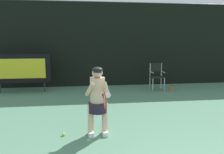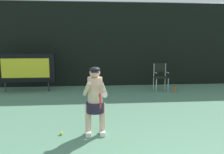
% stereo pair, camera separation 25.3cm
% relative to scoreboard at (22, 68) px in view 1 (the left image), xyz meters
% --- Properties ---
extents(backdrop_screen, '(18.00, 0.12, 3.66)m').
position_rel_scoreboard_xyz_m(backdrop_screen, '(3.77, 1.05, 0.86)').
color(backdrop_screen, black).
rests_on(backdrop_screen, ground).
extents(scoreboard, '(2.20, 0.21, 1.50)m').
position_rel_scoreboard_xyz_m(scoreboard, '(0.00, 0.00, 0.00)').
color(scoreboard, black).
rests_on(scoreboard, ground).
extents(umpire_chair, '(0.52, 0.44, 1.08)m').
position_rel_scoreboard_xyz_m(umpire_chair, '(5.31, -0.17, -0.33)').
color(umpire_chair, '#B7B7BC').
rests_on(umpire_chair, ground).
extents(water_bottle, '(0.07, 0.07, 0.27)m').
position_rel_scoreboard_xyz_m(water_bottle, '(5.77, -0.60, -0.82)').
color(water_bottle, '#D75F16').
rests_on(water_bottle, ground).
extents(tennis_player, '(0.53, 0.60, 1.46)m').
position_rel_scoreboard_xyz_m(tennis_player, '(2.60, -4.42, -0.16)').
color(tennis_player, white).
rests_on(tennis_player, ground).
extents(tennis_racket, '(0.03, 0.60, 0.31)m').
position_rel_scoreboard_xyz_m(tennis_racket, '(2.68, -5.05, -0.02)').
color(tennis_racket, black).
extents(tennis_ball_loose, '(0.07, 0.07, 0.07)m').
position_rel_scoreboard_xyz_m(tennis_ball_loose, '(1.87, -4.40, -0.91)').
color(tennis_ball_loose, '#CCDB3D').
rests_on(tennis_ball_loose, ground).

